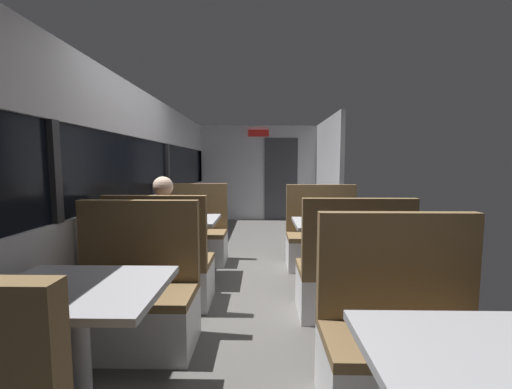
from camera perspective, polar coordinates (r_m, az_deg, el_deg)
name	(u,v)px	position (r m, az deg, el deg)	size (l,w,h in m)	color
ground_plane	(255,281)	(3.97, -0.21, -15.09)	(3.30, 9.20, 0.02)	#514F4C
carriage_window_panel_left	(131,187)	(4.03, -21.33, 1.17)	(0.09, 8.48, 2.30)	#B2B2B7
carriage_end_bulkhead	(261,174)	(7.91, 0.88, 3.71)	(2.90, 0.11, 2.30)	#B2B2B7
carriage_aisle_panel_right	(328,175)	(6.86, 12.58, 3.40)	(0.08, 2.40, 2.30)	#B2B2B7
dining_table_near_window	(78,305)	(2.04, -29.03, -16.71)	(0.90, 0.70, 0.74)	#9E9EA3
bench_near_window_facing_entry	(133,304)	(2.73, -21.01, -17.64)	(0.95, 0.50, 1.10)	silver
dining_table_mid_window	(179,227)	(3.93, -13.43, -5.60)	(0.90, 0.70, 0.74)	#9E9EA3
bench_mid_window_facing_end	(162,272)	(3.36, -16.36, -13.09)	(0.95, 0.50, 1.10)	silver
bench_mid_window_facing_entry	(193,239)	(4.66, -11.18, -7.72)	(0.95, 0.50, 1.10)	silver
dining_table_front_aisle	(504,387)	(1.51, 37.69, -25.42)	(0.90, 0.70, 0.74)	#9E9EA3
bench_front_aisle_facing_entry	(406,353)	(2.18, 25.11, -24.07)	(0.95, 0.50, 1.10)	silver
dining_table_rear_aisle	(335,231)	(3.70, 13.80, -6.29)	(0.90, 0.70, 0.74)	#9E9EA3
bench_rear_aisle_facing_end	(351,281)	(3.13, 16.57, -14.47)	(0.95, 0.50, 1.10)	silver
bench_rear_aisle_facing_entry	(322,243)	(4.44, 11.70, -8.40)	(0.95, 0.50, 1.10)	silver
seated_passenger	(164,249)	(3.36, -16.08, -9.33)	(0.47, 0.55, 1.26)	#26262D
coffee_cup_primary	(320,218)	(3.65, 11.28, -4.08)	(0.07, 0.07, 0.09)	white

